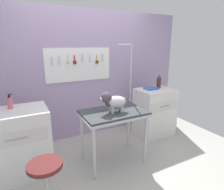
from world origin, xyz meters
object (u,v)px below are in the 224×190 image
Objects in this scene: grooming_arm at (130,101)px; stool at (45,171)px; soda_bottle at (159,82)px; cabinet_right at (154,112)px; dog at (113,101)px; grooming_table at (114,117)px; counter_left at (18,143)px.

grooming_arm reaches higher than stool.
soda_bottle is (0.75, 0.17, 0.21)m from grooming_arm.
cabinet_right is 2.28m from stool.
cabinet_right is 0.57m from soda_bottle.
dog is at bearing -145.00° from grooming_arm.
grooming_arm reaches higher than dog.
grooming_table reaches higher than stool.
soda_bottle reaches higher than stool.
grooming_table is 1.35m from soda_bottle.
soda_bottle reaches higher than counter_left.
soda_bottle is at bearing 21.39° from stool.
counter_left is at bearing 178.97° from grooming_arm.
stool is (-1.48, -0.70, -0.36)m from grooming_arm.
dog is (-0.49, -0.34, 0.16)m from grooming_arm.
grooming_arm is 7.01× the size of soda_bottle.
stool is at bearing -154.61° from grooming_arm.
grooming_arm is 1.90× the size of cabinet_right.
counter_left is 3.70× the size of soda_bottle.
grooming_arm reaches higher than cabinet_right.
grooming_arm is 1.67m from stool.
cabinet_right reaches higher than grooming_table.
grooming_arm is at bearing 25.39° from stool.
cabinet_right is (1.12, 0.44, -0.26)m from grooming_table.
counter_left is at bearing 107.80° from stool.
counter_left is at bearing 162.88° from dog.
grooming_arm is at bearing -169.24° from cabinet_right.
stool is at bearing -158.61° from soda_bottle.
dog reaches higher than grooming_table.
grooming_arm is 3.24× the size of stool.
counter_left is 1.00× the size of cabinet_right.
dog is 1.66× the size of soda_bottle.
grooming_arm is 0.80m from soda_bottle.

